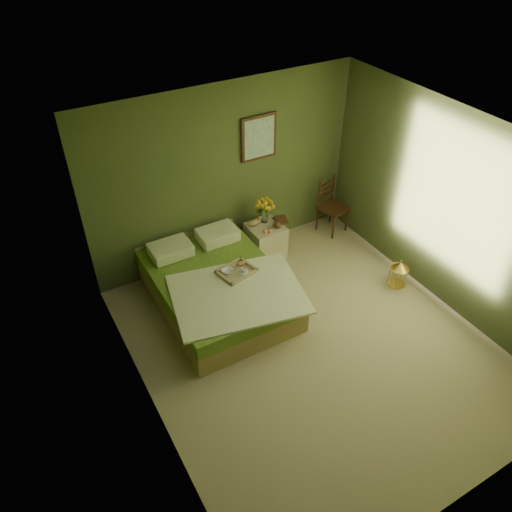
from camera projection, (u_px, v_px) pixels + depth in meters
floor at (312, 345)px, 6.17m from camera, size 4.50×4.50×0.00m
ceiling at (332, 153)px, 4.57m from camera, size 4.50×4.50×0.00m
wall_back at (225, 175)px, 6.91m from camera, size 4.00×0.00×4.00m
wall_left at (143, 331)px, 4.58m from camera, size 0.00×4.50×4.50m
wall_right at (452, 213)px, 6.15m from camera, size 0.00×4.50×4.50m
wall_art at (259, 138)px, 6.82m from camera, size 0.54×0.04×0.64m
bed at (216, 284)px, 6.60m from camera, size 1.81×2.28×1.41m
nightstand at (265, 236)px, 7.39m from camera, size 0.49×0.49×0.97m
chair at (331, 202)px, 7.88m from camera, size 0.47×0.47×0.89m
birdcage at (398, 274)px, 6.96m from camera, size 0.25×0.25×0.38m
book_lower at (276, 222)px, 7.34m from camera, size 0.17×0.23×0.02m
book_upper at (276, 220)px, 7.33m from camera, size 0.24×0.28×0.02m
cereal_bowl at (228, 271)px, 6.42m from camera, size 0.18×0.18×0.04m
coffee_cup at (244, 270)px, 6.41m from camera, size 0.08×0.08×0.07m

